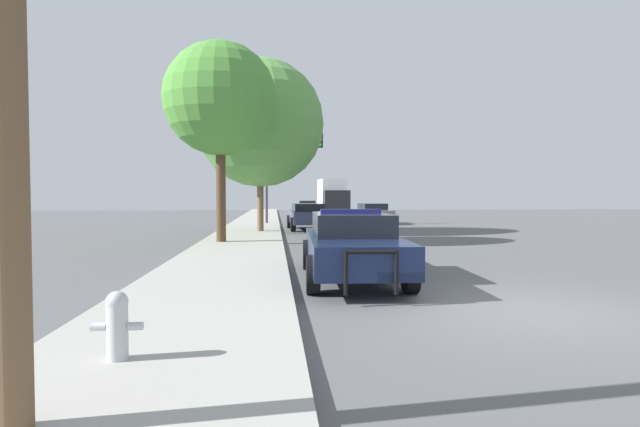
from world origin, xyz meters
name	(u,v)px	position (x,y,z in m)	size (l,w,h in m)	color
ground_plane	(530,311)	(0.00, 0.00, 0.00)	(110.00, 110.00, 0.00)	#565659
sidewalk_left	(192,315)	(-5.10, 0.00, 0.07)	(3.00, 110.00, 0.13)	#A3A099
police_car	(352,244)	(-2.27, 3.20, 0.76)	(2.16, 5.20, 1.49)	#141E3D
fire_hydrant	(117,323)	(-5.49, -2.14, 0.50)	(0.51, 0.22, 0.69)	#B7BCC1
traffic_light	(288,158)	(-3.06, 23.17, 4.07)	(3.52, 0.35, 5.65)	#424247
car_background_distant	(307,207)	(-0.73, 40.87, 0.70)	(2.02, 4.11, 1.30)	slate
car_background_oncoming	(373,213)	(2.35, 23.91, 0.70)	(2.10, 4.04, 1.29)	slate
car_background_midblock	(308,215)	(-2.16, 18.77, 0.75)	(2.09, 4.57, 1.37)	#333856
box_truck	(332,196)	(1.78, 41.28, 1.78)	(2.67, 6.84, 3.41)	black
tree_sidewalk_near	(220,99)	(-5.82, 10.89, 5.22)	(4.05, 4.05, 7.14)	#4C3823
tree_sidewalk_mid	(260,123)	(-4.55, 16.17, 5.16)	(5.95, 5.95, 8.01)	brown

